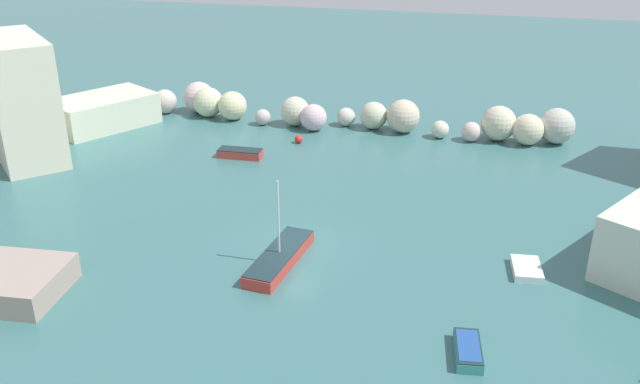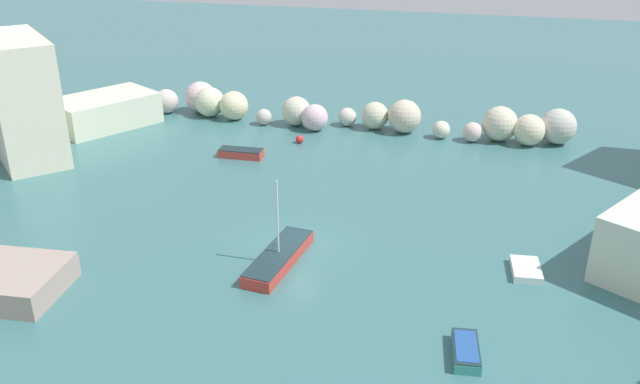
# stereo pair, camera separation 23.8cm
# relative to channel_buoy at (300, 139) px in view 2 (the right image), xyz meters

# --- Properties ---
(cove_water) EXTENTS (160.00, 160.00, 0.00)m
(cove_water) POSITION_rel_channel_buoy_xyz_m (4.47, -15.67, -0.30)
(cove_water) COLOR #396B6C
(cove_water) RESTS_ON ground
(rock_breakwater) EXTENTS (36.33, 4.60, 2.70)m
(rock_breakwater) POSITION_rel_channel_buoy_xyz_m (2.99, 4.49, 0.89)
(rock_breakwater) COLOR beige
(rock_breakwater) RESTS_ON ground
(channel_buoy) EXTENTS (0.61, 0.61, 0.61)m
(channel_buoy) POSITION_rel_channel_buoy_xyz_m (0.00, 0.00, 0.00)
(channel_buoy) COLOR red
(channel_buoy) RESTS_ON cove_water
(moored_boat_1) EXTENTS (3.20, 1.29, 0.62)m
(moored_boat_1) POSITION_rel_channel_buoy_xyz_m (-3.20, -3.98, 0.00)
(moored_boat_1) COLOR #BF4036
(moored_boat_1) RESTS_ON cove_water
(moored_boat_2) EXTENTS (1.60, 3.01, 0.52)m
(moored_boat_2) POSITION_rel_channel_buoy_xyz_m (20.80, -12.30, -0.05)
(moored_boat_2) COLOR gray
(moored_boat_2) RESTS_ON cove_water
(moored_boat_3) EXTENTS (1.62, 2.38, 0.39)m
(moored_boat_3) POSITION_rel_channel_buoy_xyz_m (16.40, -15.42, -0.11)
(moored_boat_3) COLOR white
(moored_boat_3) RESTS_ON cove_water
(moored_boat_4) EXTENTS (2.14, 5.88, 4.60)m
(moored_boat_4) POSITION_rel_channel_buoy_xyz_m (4.19, -17.70, 0.04)
(moored_boat_4) COLOR #C3382E
(moored_boat_4) RESTS_ON cove_water
(moored_boat_5) EXTENTS (1.38, 2.62, 0.52)m
(moored_boat_5) POSITION_rel_channel_buoy_xyz_m (13.95, -22.89, -0.03)
(moored_boat_5) COLOR teal
(moored_boat_5) RESTS_ON cove_water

